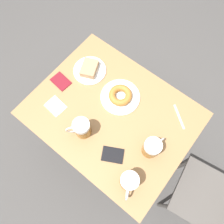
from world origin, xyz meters
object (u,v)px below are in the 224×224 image
at_px(plate_with_cake, 90,69).
at_px(napkin_folded, 56,106).
at_px(passport_near_edge, 113,155).
at_px(fork, 179,117).
at_px(plate_with_donut, 120,96).
at_px(beer_mug_left, 129,182).
at_px(beer_mug_right, 82,128).
at_px(passport_far_edge, 61,81).
at_px(beer_mug_center, 152,148).

distance_m(plate_with_cake, napkin_folded, 0.33).
xyz_separation_m(plate_with_cake, passport_near_edge, (0.35, 0.48, -0.02)).
bearing_deg(fork, plate_with_donut, -71.61).
xyz_separation_m(plate_with_donut, beer_mug_left, (0.39, 0.36, 0.05)).
distance_m(beer_mug_right, passport_near_edge, 0.24).
bearing_deg(plate_with_cake, passport_far_edge, -27.89).
bearing_deg(plate_with_donut, passport_near_edge, 31.02).
bearing_deg(fork, beer_mug_left, -1.57).
xyz_separation_m(passport_near_edge, passport_far_edge, (-0.17, -0.57, 0.00)).
height_order(plate_with_donut, beer_mug_center, beer_mug_center).
distance_m(plate_with_donut, beer_mug_left, 0.53).
bearing_deg(beer_mug_left, plate_with_donut, -137.45).
xyz_separation_m(plate_with_cake, passport_far_edge, (0.18, -0.10, -0.02)).
height_order(napkin_folded, fork, same).
xyz_separation_m(beer_mug_left, passport_near_edge, (-0.07, -0.16, -0.07)).
height_order(plate_with_cake, beer_mug_center, beer_mug_center).
height_order(beer_mug_left, napkin_folded, beer_mug_left).
bearing_deg(beer_mug_left, passport_near_edge, -112.24).
distance_m(beer_mug_center, beer_mug_right, 0.41).
bearing_deg(beer_mug_left, fork, 178.43).
bearing_deg(beer_mug_right, beer_mug_center, 112.73).
bearing_deg(passport_far_edge, beer_mug_right, 64.13).
bearing_deg(napkin_folded, beer_mug_left, 82.72).
xyz_separation_m(beer_mug_left, napkin_folded, (-0.08, -0.64, -0.07)).
bearing_deg(passport_near_edge, beer_mug_left, 67.76).
relative_size(fork, passport_near_edge, 0.92).
relative_size(beer_mug_left, beer_mug_right, 1.00).
xyz_separation_m(plate_with_donut, napkin_folded, (0.31, -0.28, -0.02)).
bearing_deg(beer_mug_center, passport_far_edge, -90.55).
height_order(plate_with_cake, napkin_folded, plate_with_cake).
bearing_deg(plate_with_donut, beer_mug_right, -6.18).
relative_size(beer_mug_center, passport_near_edge, 0.94).
bearing_deg(plate_with_cake, fork, 98.34).
bearing_deg(napkin_folded, plate_with_donut, 137.24).
xyz_separation_m(plate_with_donut, passport_far_edge, (0.15, -0.38, -0.02)).
height_order(beer_mug_left, passport_far_edge, beer_mug_left).
distance_m(plate_with_donut, napkin_folded, 0.42).
height_order(plate_with_cake, passport_far_edge, plate_with_cake).
bearing_deg(fork, plate_with_cake, -81.66).
bearing_deg(napkin_folded, passport_far_edge, -147.60).
bearing_deg(beer_mug_right, fork, 137.70).
distance_m(beer_mug_left, passport_far_edge, 0.77).
relative_size(plate_with_cake, fork, 1.58).
bearing_deg(beer_mug_right, plate_with_donut, 173.82).
bearing_deg(plate_with_donut, napkin_folded, -42.76).
bearing_deg(beer_mug_right, passport_far_edge, -115.87).
bearing_deg(plate_with_donut, beer_mug_left, 42.55).
bearing_deg(beer_mug_left, beer_mug_center, -177.68).
distance_m(plate_with_cake, plate_with_donut, 0.28).
xyz_separation_m(napkin_folded, passport_near_edge, (0.02, 0.48, 0.00)).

